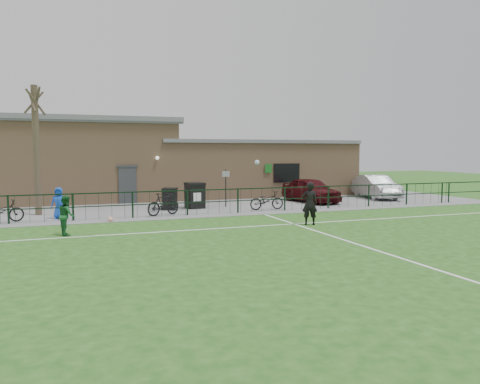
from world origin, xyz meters
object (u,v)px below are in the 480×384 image
object	(u,v)px
spectator_child	(59,203)
outfield_player	(67,215)
sign_post	(226,188)
wheelie_bin_right	(195,196)
car_silver	(376,187)
bicycle_e	(267,200)
bicycle_c	(1,212)
wheelie_bin_left	(170,200)
car_maroon	(311,190)
bare_tree	(36,151)
ball_ground	(110,219)
bicycle_d	(163,204)

from	to	relation	value
spectator_child	outfield_player	xyz separation A→B (m)	(0.32, -4.32, -0.00)
sign_post	spectator_child	distance (m)	8.44
wheelie_bin_right	car_silver	bearing A→B (deg)	-2.07
bicycle_e	outfield_player	bearing A→B (deg)	113.43
bicycle_c	outfield_player	world-z (taller)	outfield_player
sign_post	spectator_child	xyz separation A→B (m)	(-8.28, -1.62, -0.31)
wheelie_bin_left	car_maroon	bearing A→B (deg)	24.31
car_maroon	outfield_player	size ratio (longest dim) A/B	2.95
car_silver	bicycle_c	size ratio (longest dim) A/B	2.45
car_maroon	bare_tree	bearing A→B (deg)	174.18
wheelie_bin_left	sign_post	xyz separation A→B (m)	(3.04, 0.15, 0.49)
wheelie_bin_left	bicycle_c	xyz separation A→B (m)	(-7.49, -1.93, -0.04)
bare_tree	bicycle_c	xyz separation A→B (m)	(-1.33, -2.13, -2.51)
wheelie_bin_left	spectator_child	size ratio (longest dim) A/B	0.74
car_silver	bicycle_c	distance (m)	21.19
ball_ground	car_silver	bearing A→B (deg)	14.67
wheelie_bin_left	bicycle_c	bearing A→B (deg)	-145.55
outfield_player	car_silver	bearing A→B (deg)	-77.55
wheelie_bin_right	bicycle_d	world-z (taller)	wheelie_bin_right
bicycle_d	ball_ground	distance (m)	2.74
ball_ground	outfield_player	bearing A→B (deg)	-122.46
spectator_child	wheelie_bin_right	bearing A→B (deg)	28.54
spectator_child	outfield_player	bearing A→B (deg)	-71.52
bicycle_c	bicycle_d	distance (m)	6.77
car_maroon	bicycle_d	world-z (taller)	car_maroon
sign_post	bare_tree	bearing A→B (deg)	179.71
car_silver	bicycle_c	xyz separation A→B (m)	(-20.94, -3.21, -0.25)
bare_tree	wheelie_bin_right	xyz separation A→B (m)	(7.52, 0.01, -2.36)
car_silver	bicycle_e	size ratio (longest dim) A/B	2.45
ball_ground	car_maroon	bearing A→B (deg)	17.74
wheelie_bin_left	bicycle_d	xyz separation A→B (m)	(-0.72, -1.99, 0.01)
bare_tree	spectator_child	bearing A→B (deg)	-60.89
wheelie_bin_right	bicycle_e	world-z (taller)	wheelie_bin_right
car_maroon	bicycle_c	size ratio (longest dim) A/B	2.32
wheelie_bin_right	bicycle_c	bearing A→B (deg)	-173.51
car_maroon	car_silver	size ratio (longest dim) A/B	0.95
bicycle_c	wheelie_bin_left	bearing A→B (deg)	-92.96
bicycle_d	outfield_player	bearing A→B (deg)	108.38
bicycle_c	spectator_child	world-z (taller)	spectator_child
spectator_child	ball_ground	bearing A→B (deg)	-24.09
sign_post	car_silver	xyz separation A→B (m)	(10.41, 1.13, -0.27)
wheelie_bin_left	spectator_child	distance (m)	5.44
wheelie_bin_right	outfield_player	distance (m)	8.68
wheelie_bin_left	outfield_player	world-z (taller)	outfield_player
bicycle_d	wheelie_bin_right	bearing A→B (deg)	-67.14
bicycle_e	car_maroon	bearing A→B (deg)	-57.95
car_maroon	ball_ground	world-z (taller)	car_maroon
sign_post	bicycle_c	bearing A→B (deg)	-168.81
car_maroon	outfield_player	world-z (taller)	car_maroon
outfield_player	bare_tree	bearing A→B (deg)	3.17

